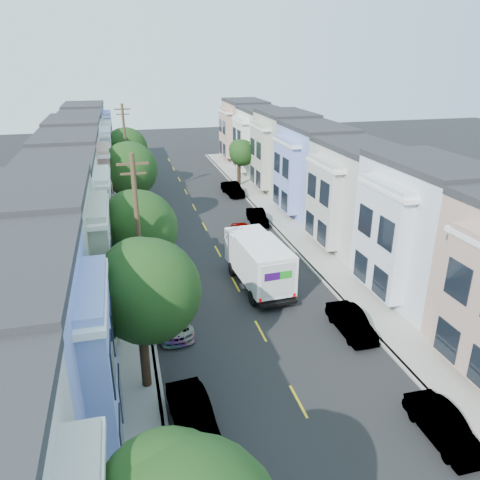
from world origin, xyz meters
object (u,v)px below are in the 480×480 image
object	(u,v)px
parked_left_b	(193,417)
tree_c	(137,229)
tree_far_r	(241,153)
parked_right_a	(443,427)
tree_e	(125,149)
utility_pole_near	(139,245)
fedex_truck	(259,261)
parked_right_c	(257,217)
tree_d	(129,170)
parked_right_d	(233,189)
parked_right_b	(351,322)
tree_b	(146,291)
lead_sedan	(244,235)
parked_left_d	(154,241)
parked_left_c	(171,318)
utility_pole_far	(126,153)

from	to	relation	value
parked_left_b	tree_c	bearing A→B (deg)	91.67
tree_far_r	parked_right_a	distance (m)	40.91
tree_e	utility_pole_near	xyz separation A→B (m)	(0.00, -29.98, 0.27)
fedex_truck	parked_left_b	world-z (taller)	fedex_truck
parked_left_b	parked_right_c	xyz separation A→B (m)	(9.80, 24.08, -0.05)
tree_d	tree_far_r	world-z (taller)	tree_d
parked_left_b	parked_right_a	world-z (taller)	parked_left_b
tree_c	parked_right_d	bearing A→B (deg)	63.39
parked_right_b	tree_e	bearing A→B (deg)	108.81
parked_right_c	tree_b	bearing A→B (deg)	-114.17
utility_pole_near	parked_left_b	xyz separation A→B (m)	(1.40, -8.55, -4.44)
lead_sedan	parked_right_b	distance (m)	14.58
parked_left_d	parked_right_a	bearing A→B (deg)	-70.16
fedex_truck	tree_b	bearing A→B (deg)	-135.33
parked_right_a	parked_right_b	bearing A→B (deg)	89.97
utility_pole_near	parked_right_c	size ratio (longest dim) A/B	2.53
fedex_truck	parked_left_c	bearing A→B (deg)	-152.66
parked_left_b	parked_left_d	bearing A→B (deg)	84.76
utility_pole_near	fedex_truck	size ratio (longest dim) A/B	1.43
tree_c	tree_d	world-z (taller)	tree_d
utility_pole_near	parked_right_d	xyz separation A→B (m)	(11.20, 25.38, -4.45)
tree_d	tree_far_r	bearing A→B (deg)	43.78
utility_pole_near	parked_right_c	xyz separation A→B (m)	(11.20, 15.53, -4.49)
tree_c	lead_sedan	xyz separation A→B (m)	(8.77, 7.98, -4.23)
parked_left_d	parked_right_d	xyz separation A→B (m)	(9.80, 13.69, -0.06)
fedex_truck	parked_right_d	xyz separation A→B (m)	(3.45, 21.95, -1.17)
tree_far_r	parked_left_c	distance (m)	31.99
parked_left_b	parked_left_d	xyz separation A→B (m)	(0.00, 20.24, 0.05)
utility_pole_far	parked_right_c	world-z (taller)	utility_pole_far
parked_left_c	parked_right_c	xyz separation A→B (m)	(9.80, 15.90, -0.02)
tree_far_r	lead_sedan	size ratio (longest dim) A/B	1.16
tree_d	utility_pole_far	distance (m)	9.46
tree_c	parked_right_d	xyz separation A→B (m)	(11.20, 22.36, -4.29)
fedex_truck	parked_left_c	world-z (taller)	fedex_truck
parked_left_d	parked_right_c	xyz separation A→B (m)	(9.80, 3.84, -0.10)
tree_far_r	parked_right_d	xyz separation A→B (m)	(-1.99, -3.81, -3.20)
utility_pole_far	lead_sedan	bearing A→B (deg)	-59.68
lead_sedan	parked_right_d	distance (m)	14.58
fedex_truck	parked_left_d	size ratio (longest dim) A/B	1.50
utility_pole_near	lead_sedan	world-z (taller)	utility_pole_near
parked_left_c	tree_d	bearing A→B (deg)	89.73
parked_left_b	parked_left_c	world-z (taller)	parked_left_b
parked_right_b	parked_left_b	bearing A→B (deg)	-151.92
parked_left_b	parked_right_c	size ratio (longest dim) A/B	1.07
tree_b	tree_c	bearing A→B (deg)	90.00
parked_left_b	parked_left_c	size ratio (longest dim) A/B	0.94
utility_pole_near	parked_left_b	size ratio (longest dim) A/B	2.36
parked_left_d	parked_right_c	bearing A→B (deg)	18.34
tree_c	parked_left_b	bearing A→B (deg)	-83.09
tree_c	utility_pole_near	bearing A→B (deg)	-89.96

